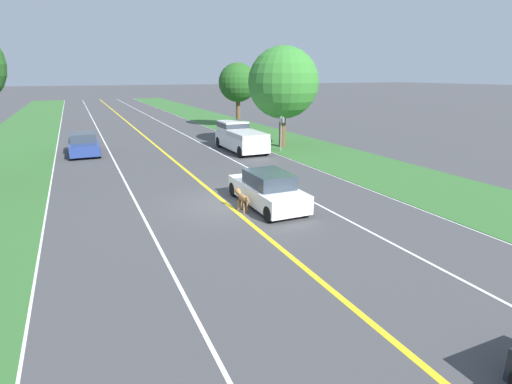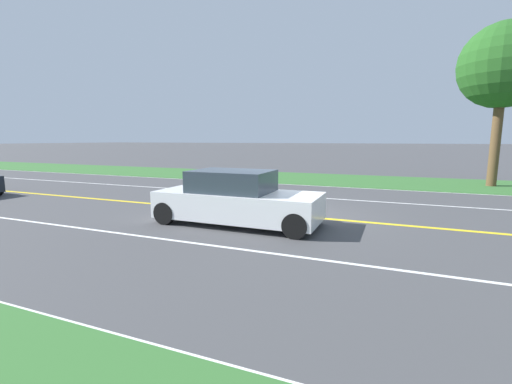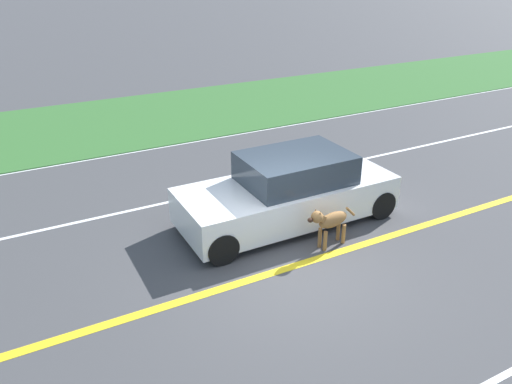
# 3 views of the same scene
# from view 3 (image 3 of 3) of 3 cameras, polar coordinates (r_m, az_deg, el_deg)

# --- Properties ---
(ground_plane) EXTENTS (400.00, 400.00, 0.00)m
(ground_plane) POSITION_cam_3_polar(r_m,az_deg,el_deg) (9.04, 4.04, -8.56)
(ground_plane) COLOR #424244
(centre_divider_line) EXTENTS (0.18, 160.00, 0.01)m
(centre_divider_line) POSITION_cam_3_polar(r_m,az_deg,el_deg) (9.03, 4.04, -8.53)
(centre_divider_line) COLOR yellow
(centre_divider_line) RESTS_ON ground
(lane_edge_line_right) EXTENTS (0.14, 160.00, 0.01)m
(lane_edge_line_right) POSITION_cam_3_polar(r_m,az_deg,el_deg) (14.79, -10.41, 5.13)
(lane_edge_line_right) COLOR white
(lane_edge_line_right) RESTS_ON ground
(lane_dash_same_dir) EXTENTS (0.10, 160.00, 0.01)m
(lane_dash_same_dir) POSITION_cam_3_polar(r_m,az_deg,el_deg) (11.74, -4.97, -0.04)
(lane_dash_same_dir) COLOR white
(lane_dash_same_dir) RESTS_ON ground
(grass_verge_right) EXTENTS (6.00, 160.00, 0.03)m
(grass_verge_right) POSITION_cam_3_polar(r_m,az_deg,el_deg) (17.53, -13.57, 8.12)
(grass_verge_right) COLOR #33662D
(grass_verge_right) RESTS_ON ground
(ego_car) EXTENTS (1.81, 4.47, 1.47)m
(ego_car) POSITION_cam_3_polar(r_m,az_deg,el_deg) (10.20, 3.78, 0.04)
(ego_car) COLOR white
(ego_car) RESTS_ON ground
(dog) EXTENTS (0.31, 1.18, 0.87)m
(dog) POSITION_cam_3_polar(r_m,az_deg,el_deg) (9.43, 8.39, -3.31)
(dog) COLOR olive
(dog) RESTS_ON ground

